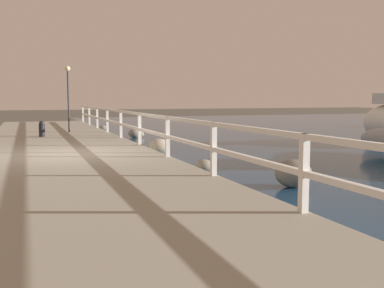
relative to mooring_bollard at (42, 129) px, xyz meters
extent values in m
plane|color=#4C473D|center=(0.50, -5.84, -0.62)|extent=(120.00, 120.00, 0.00)
cube|color=gray|center=(0.50, -5.84, -0.46)|extent=(4.70, 36.00, 0.31)
cube|color=white|center=(2.75, -13.20, 0.20)|extent=(0.10, 0.10, 1.02)
cube|color=white|center=(2.75, -10.26, 0.20)|extent=(0.10, 0.10, 1.02)
cube|color=white|center=(2.75, -7.31, 0.20)|extent=(0.10, 0.10, 1.02)
cube|color=white|center=(2.75, -4.36, 0.20)|extent=(0.10, 0.10, 1.02)
cube|color=white|center=(2.75, -1.42, 0.20)|extent=(0.10, 0.10, 1.02)
cube|color=white|center=(2.75, 1.53, 0.20)|extent=(0.10, 0.10, 1.02)
cube|color=white|center=(2.75, 4.47, 0.20)|extent=(0.10, 0.10, 1.02)
cube|color=white|center=(2.75, 7.42, 0.20)|extent=(0.10, 0.10, 1.02)
cube|color=white|center=(2.75, 10.36, 0.20)|extent=(0.10, 0.10, 1.02)
cube|color=white|center=(2.75, -5.84, 0.67)|extent=(0.09, 32.50, 0.08)
cube|color=white|center=(2.75, -5.84, 0.20)|extent=(0.09, 32.50, 0.08)
ellipsoid|color=#666056|center=(4.43, -10.41, -0.34)|extent=(0.75, 0.68, 0.56)
ellipsoid|color=#666056|center=(3.37, 6.67, -0.46)|extent=(0.41, 0.37, 0.31)
ellipsoid|color=gray|center=(3.35, -4.48, -0.36)|extent=(0.69, 0.62, 0.52)
ellipsoid|color=slate|center=(3.46, -8.01, -0.47)|extent=(0.41, 0.37, 0.31)
ellipsoid|color=slate|center=(4.31, 1.99, -0.48)|extent=(0.38, 0.34, 0.28)
ellipsoid|color=#666056|center=(4.01, 1.87, -0.42)|extent=(0.53, 0.48, 0.40)
cylinder|color=black|center=(0.00, 0.00, -0.07)|extent=(0.23, 0.23, 0.47)
sphere|color=black|center=(0.00, 0.00, 0.20)|extent=(0.20, 0.20, 0.20)
cylinder|color=#2D2D33|center=(1.18, 2.04, 1.00)|extent=(0.07, 0.07, 2.62)
sphere|color=beige|center=(1.18, 2.04, 2.42)|extent=(0.23, 0.23, 0.23)
camera|label=1|loc=(-0.55, -18.01, 1.16)|focal=42.00mm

